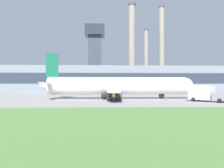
% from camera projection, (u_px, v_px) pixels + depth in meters
% --- Properties ---
extents(ground_plane, '(400.00, 400.00, 0.00)m').
position_uv_depth(ground_plane, '(109.00, 99.00, 44.05)').
color(ground_plane, '#999691').
extents(grass_strip, '(240.00, 37.00, 0.06)m').
position_uv_depth(grass_strip, '(141.00, 160.00, 7.59)').
color(grass_strip, '#5B8942').
rests_on(grass_strip, ground_plane).
extents(terminal_building, '(87.65, 13.76, 24.11)m').
position_uv_depth(terminal_building, '(105.00, 79.00, 78.18)').
color(terminal_building, gray).
rests_on(terminal_building, ground_plane).
extents(smokestack_left, '(3.96, 3.96, 45.40)m').
position_uv_depth(smokestack_left, '(132.00, 47.00, 112.85)').
color(smokestack_left, gray).
rests_on(smokestack_left, ground_plane).
extents(smokestack_right, '(2.49, 2.49, 32.00)m').
position_uv_depth(smokestack_right, '(146.00, 60.00, 112.80)').
color(smokestack_right, gray).
rests_on(smokestack_right, ground_plane).
extents(smokestack_far, '(3.35, 3.35, 45.87)m').
position_uv_depth(smokestack_far, '(162.00, 48.00, 117.68)').
color(smokestack_far, gray).
rests_on(smokestack_far, ground_plane).
extents(airplane, '(31.66, 25.34, 9.21)m').
position_uv_depth(airplane, '(116.00, 86.00, 44.59)').
color(airplane, white).
rests_on(airplane, ground_plane).
extents(pushback_tug, '(3.47, 3.17, 1.89)m').
position_uv_depth(pushback_tug, '(198.00, 94.00, 47.06)').
color(pushback_tug, '#232328').
rests_on(pushback_tug, ground_plane).
extents(baggage_truck, '(5.59, 6.07, 2.73)m').
position_uv_depth(baggage_truck, '(206.00, 94.00, 36.37)').
color(baggage_truck, gray).
rests_on(baggage_truck, ground_plane).
extents(ground_crew_person, '(0.41, 0.41, 1.79)m').
position_uv_depth(ground_crew_person, '(114.00, 97.00, 34.30)').
color(ground_crew_person, '#23283D').
rests_on(ground_crew_person, ground_plane).
extents(traffic_cone_near_nose, '(0.60, 0.60, 0.62)m').
position_uv_depth(traffic_cone_near_nose, '(198.00, 99.00, 40.29)').
color(traffic_cone_near_nose, black).
rests_on(traffic_cone_near_nose, ground_plane).
extents(traffic_cone_wingtip, '(0.52, 0.52, 0.51)m').
position_uv_depth(traffic_cone_wingtip, '(167.00, 98.00, 41.52)').
color(traffic_cone_wingtip, black).
rests_on(traffic_cone_wingtip, ground_plane).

